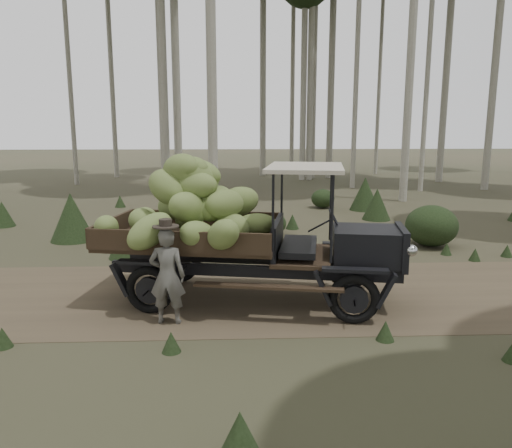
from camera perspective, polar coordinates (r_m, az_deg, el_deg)
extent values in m
plane|color=#473D2B|center=(9.54, 7.55, -7.86)|extent=(120.00, 120.00, 0.00)
cube|color=brown|center=(9.54, 7.55, -7.84)|extent=(70.00, 4.00, 0.01)
cube|color=black|center=(8.75, 12.40, -2.41)|extent=(1.25, 1.20, 0.60)
cube|color=black|center=(8.82, 16.26, -2.49)|extent=(0.30, 1.08, 0.67)
cube|color=black|center=(8.72, 2.47, -1.46)|extent=(0.35, 1.51, 0.60)
cube|color=#38281C|center=(9.01, -7.18, -1.84)|extent=(3.33, 2.45, 0.09)
cube|color=#38281C|center=(9.89, -5.77, 0.51)|extent=(2.99, 0.60, 0.35)
cube|color=#38281C|center=(8.05, -8.98, -2.02)|extent=(2.99, 0.60, 0.35)
cube|color=#38281C|center=(9.47, -16.11, -0.36)|extent=(0.41, 1.93, 0.35)
cube|color=#C2B3A1|center=(8.51, 5.67, 6.44)|extent=(1.55, 2.03, 0.06)
cube|color=black|center=(9.29, 0.34, -3.97)|extent=(4.92, 0.99, 0.19)
cube|color=black|center=(8.50, -0.37, -5.40)|extent=(4.92, 0.99, 0.19)
torus|color=black|center=(9.74, 10.56, -5.04)|extent=(0.84, 0.29, 0.82)
torus|color=black|center=(8.09, 11.14, -8.43)|extent=(0.84, 0.29, 0.82)
torus|color=black|center=(10.12, -8.81, -4.35)|extent=(0.84, 0.29, 0.82)
torus|color=black|center=(8.55, -12.10, -7.38)|extent=(0.84, 0.29, 0.82)
sphere|color=beige|center=(9.29, 16.37, -1.47)|extent=(0.19, 0.19, 0.19)
sphere|color=beige|center=(8.35, 17.34, -2.92)|extent=(0.19, 0.19, 0.19)
ellipsoid|color=olive|center=(10.02, -12.48, 0.74)|extent=(0.56, 0.85, 0.58)
ellipsoid|color=olive|center=(8.85, -7.52, 2.12)|extent=(0.47, 0.98, 0.49)
ellipsoid|color=olive|center=(9.26, -8.46, 4.72)|extent=(0.95, 0.52, 0.67)
ellipsoid|color=olive|center=(8.72, -7.04, 5.55)|extent=(1.15, 0.81, 0.86)
ellipsoid|color=olive|center=(8.75, -16.74, -0.40)|extent=(0.62, 0.85, 0.61)
ellipsoid|color=olive|center=(9.23, -9.14, 2.15)|extent=(1.06, 1.10, 0.72)
ellipsoid|color=olive|center=(8.63, -7.07, 4.36)|extent=(1.03, 0.86, 0.55)
ellipsoid|color=olive|center=(9.01, -8.62, 5.80)|extent=(0.85, 0.87, 0.59)
ellipsoid|color=olive|center=(8.51, -2.91, -0.67)|extent=(1.00, 0.92, 0.75)
ellipsoid|color=olive|center=(8.48, -7.78, 1.86)|extent=(0.94, 1.09, 0.75)
ellipsoid|color=olive|center=(8.78, -10.02, 4.16)|extent=(1.11, 1.09, 0.84)
ellipsoid|color=olive|center=(8.77, -7.49, 6.01)|extent=(0.93, 0.82, 0.64)
ellipsoid|color=olive|center=(8.18, -6.64, -1.34)|extent=(0.91, 1.00, 0.72)
ellipsoid|color=olive|center=(8.52, -3.64, 2.28)|extent=(0.90, 0.86, 0.51)
ellipsoid|color=olive|center=(9.08, -8.26, 4.22)|extent=(0.79, 1.00, 0.58)
ellipsoid|color=olive|center=(8.87, -7.50, 5.83)|extent=(0.54, 0.82, 0.44)
ellipsoid|color=olive|center=(9.39, -7.62, 0.36)|extent=(0.78, 0.94, 0.66)
ellipsoid|color=olive|center=(8.75, -4.73, 2.37)|extent=(0.94, 1.17, 0.80)
ellipsoid|color=olive|center=(9.20, -7.65, 4.33)|extent=(0.47, 0.98, 0.63)
ellipsoid|color=olive|center=(8.75, -8.57, 6.30)|extent=(0.96, 0.96, 0.62)
ellipsoid|color=olive|center=(8.75, 0.01, -0.07)|extent=(0.87, 0.62, 0.41)
ellipsoid|color=olive|center=(8.50, -7.60, 1.42)|extent=(0.83, 0.65, 0.54)
ellipsoid|color=olive|center=(9.02, -9.35, 4.15)|extent=(0.78, 1.00, 0.63)
ellipsoid|color=olive|center=(8.89, -6.78, 5.80)|extent=(1.10, 0.85, 0.64)
ellipsoid|color=olive|center=(9.07, -12.79, 0.25)|extent=(0.82, 0.95, 0.54)
ellipsoid|color=olive|center=(9.27, -2.03, 2.58)|extent=(0.94, 0.66, 0.70)
ellipsoid|color=olive|center=(9.29, -10.10, 4.53)|extent=(0.95, 0.92, 0.69)
ellipsoid|color=olive|center=(8.10, -12.06, -0.80)|extent=(1.05, 0.88, 0.82)
ellipsoid|color=olive|center=(7.79, -3.78, -1.22)|extent=(0.78, 0.99, 0.76)
imported|color=#56544E|center=(7.99, -10.10, -5.88)|extent=(0.60, 0.42, 1.55)
cylinder|color=#2D2620|center=(7.79, -10.30, -0.26)|extent=(0.45, 0.45, 0.02)
cylinder|color=#2D2620|center=(7.78, -10.31, 0.11)|extent=(0.22, 0.22, 0.12)
cylinder|color=#B2AD9E|center=(28.48, -11.11, 22.78)|extent=(0.31, 0.31, 17.88)
cylinder|color=#B2AD9E|center=(26.35, 11.68, 23.09)|extent=(0.25, 0.25, 17.30)
cylinder|color=#B2AD9E|center=(30.84, 6.84, 22.96)|extent=(0.27, 0.27, 18.91)
cylinder|color=#B2AD9E|center=(29.66, 5.55, 20.41)|extent=(0.35, 0.35, 15.80)
cylinder|color=#B2AD9E|center=(31.72, 6.37, 22.78)|extent=(0.36, 0.36, 19.06)
cylinder|color=#B2AD9E|center=(29.04, -9.41, 21.78)|extent=(0.33, 0.33, 17.06)
cylinder|color=#B2AD9E|center=(33.09, 4.28, 21.80)|extent=(0.27, 0.27, 18.47)
cylinder|color=#B2AD9E|center=(29.79, 6.42, 21.62)|extent=(0.33, 0.33, 17.10)
cylinder|color=#B2AD9E|center=(34.44, 14.24, 21.97)|extent=(0.23, 0.23, 19.53)
ellipsoid|color=#233319|center=(13.84, 19.01, -0.77)|extent=(0.94, 0.94, 0.75)
cone|color=#233319|center=(13.97, -4.66, -0.32)|extent=(0.59, 0.59, 0.65)
ellipsoid|color=#233319|center=(15.45, -6.71, 1.72)|extent=(1.43, 1.43, 1.14)
cone|color=#233319|center=(14.50, -20.33, 0.76)|extent=(1.18, 1.18, 1.31)
ellipsoid|color=#233319|center=(19.30, 7.65, 2.91)|extent=(0.89, 0.89, 0.71)
cone|color=#233319|center=(20.02, -15.28, 2.53)|extent=(0.42, 0.42, 0.47)
cone|color=#233319|center=(15.25, 4.18, 0.28)|extent=(0.41, 0.41, 0.45)
ellipsoid|color=#233319|center=(13.73, 19.43, -0.18)|extent=(1.34, 1.34, 1.07)
cone|color=#233319|center=(4.95, -1.84, -23.39)|extent=(0.51, 0.51, 0.57)
cone|color=#233319|center=(19.05, 12.34, 3.40)|extent=(1.11, 1.11, 1.23)
cone|color=#233319|center=(14.01, -2.55, 0.13)|extent=(0.75, 0.75, 0.84)
ellipsoid|color=#233319|center=(18.16, -7.94, 2.28)|extent=(0.81, 0.81, 0.65)
cone|color=#233319|center=(12.23, -14.44, -1.35)|extent=(0.94, 0.94, 1.05)
cone|color=#233319|center=(17.44, -26.98, 1.02)|extent=(0.71, 0.71, 0.79)
ellipsoid|color=#233319|center=(14.46, 1.99, 0.04)|extent=(0.76, 0.76, 0.61)
cone|color=#233319|center=(17.18, 13.64, 2.23)|extent=(0.95, 0.95, 1.05)
cone|color=#233319|center=(11.76, 5.64, -3.40)|extent=(0.27, 0.27, 0.30)
cone|color=#233319|center=(7.20, -9.67, -13.14)|extent=(0.27, 0.27, 0.30)
cone|color=#233319|center=(13.42, 26.76, -2.74)|extent=(0.27, 0.27, 0.30)
cone|color=#233319|center=(11.91, -9.26, -3.31)|extent=(0.27, 0.27, 0.30)
cone|color=#233319|center=(12.21, -11.14, -3.02)|extent=(0.27, 0.27, 0.30)
cone|color=#233319|center=(8.08, -26.98, -11.48)|extent=(0.27, 0.27, 0.30)
cone|color=#233319|center=(12.71, 23.74, -3.21)|extent=(0.27, 0.27, 0.30)
cone|color=#233319|center=(13.03, 20.94, -2.66)|extent=(0.27, 0.27, 0.30)
cone|color=#233319|center=(11.86, 12.44, -3.49)|extent=(0.27, 0.27, 0.30)
cone|color=#233319|center=(11.72, -1.87, -3.41)|extent=(0.27, 0.27, 0.30)
cone|color=#233319|center=(7.70, 14.57, -11.70)|extent=(0.27, 0.27, 0.30)
cone|color=#233319|center=(11.70, 3.07, -3.44)|extent=(0.27, 0.27, 0.30)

